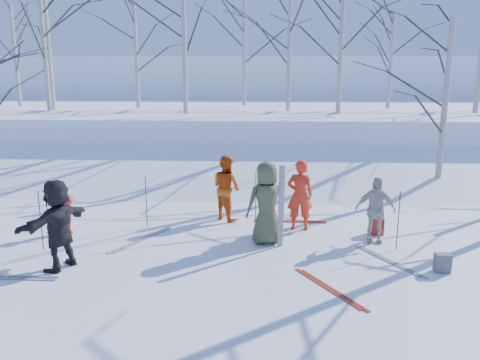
# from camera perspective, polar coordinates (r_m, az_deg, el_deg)

# --- Properties ---
(ground) EXTENTS (120.00, 120.00, 0.00)m
(ground) POSITION_cam_1_polar(r_m,az_deg,el_deg) (10.32, -0.44, -8.91)
(ground) COLOR white
(ground) RESTS_ON ground
(snow_ramp) EXTENTS (70.00, 9.49, 4.12)m
(snow_ramp) POSITION_cam_1_polar(r_m,az_deg,el_deg) (16.98, 0.97, 0.31)
(snow_ramp) COLOR white
(snow_ramp) RESTS_ON ground
(snow_plateau) EXTENTS (70.00, 18.00, 2.20)m
(snow_plateau) POSITION_cam_1_polar(r_m,az_deg,el_deg) (26.73, 1.74, 6.73)
(snow_plateau) COLOR white
(snow_plateau) RESTS_ON ground
(far_hill) EXTENTS (90.00, 30.00, 6.00)m
(far_hill) POSITION_cam_1_polar(r_m,az_deg,el_deg) (47.61, 2.33, 10.58)
(far_hill) COLOR white
(far_hill) RESTS_ON ground
(skier_olive_center) EXTENTS (1.08, 0.87, 1.91)m
(skier_olive_center) POSITION_cam_1_polar(r_m,az_deg,el_deg) (10.65, 3.26, -2.82)
(skier_olive_center) COLOR #404529
(skier_olive_center) RESTS_ON ground
(skier_red_north) EXTENTS (0.65, 0.43, 1.78)m
(skier_red_north) POSITION_cam_1_polar(r_m,az_deg,el_deg) (11.68, 7.30, -1.84)
(skier_red_north) COLOR red
(skier_red_north) RESTS_ON ground
(skier_redor_behind) EXTENTS (1.07, 1.06, 1.74)m
(skier_redor_behind) POSITION_cam_1_polar(r_m,az_deg,el_deg) (12.44, -1.68, -0.93)
(skier_redor_behind) COLOR #CA4D0F
(skier_redor_behind) RESTS_ON ground
(skier_red_seated) EXTENTS (0.58, 0.72, 0.98)m
(skier_red_seated) POSITION_cam_1_polar(r_m,az_deg,el_deg) (12.14, -20.21, -3.93)
(skier_red_seated) COLOR red
(skier_red_seated) RESTS_ON ground
(skier_cream_east) EXTENTS (0.93, 0.45, 1.54)m
(skier_cream_east) POSITION_cam_1_polar(r_m,az_deg,el_deg) (11.20, 16.16, -3.51)
(skier_cream_east) COLOR beige
(skier_cream_east) RESTS_ON ground
(skier_grey_west) EXTENTS (1.18, 1.77, 1.83)m
(skier_grey_west) POSITION_cam_1_polar(r_m,az_deg,el_deg) (9.95, -21.29, -5.08)
(skier_grey_west) COLOR black
(skier_grey_west) RESTS_ON ground
(dog) EXTENTS (0.53, 0.55, 0.44)m
(dog) POSITION_cam_1_polar(r_m,az_deg,el_deg) (11.12, 3.31, -6.09)
(dog) COLOR black
(dog) RESTS_ON ground
(upright_ski_left) EXTENTS (0.07, 0.16, 1.90)m
(upright_ski_left) POSITION_cam_1_polar(r_m,az_deg,el_deg) (10.40, 4.88, -3.25)
(upright_ski_left) COLOR silver
(upright_ski_left) RESTS_ON ground
(upright_ski_right) EXTENTS (0.09, 0.23, 1.89)m
(upright_ski_right) POSITION_cam_1_polar(r_m,az_deg,el_deg) (10.41, 5.18, -3.25)
(upright_ski_right) COLOR silver
(upright_ski_right) RESTS_ON ground
(ski_pair_a) EXTENTS (1.74, 2.06, 0.02)m
(ski_pair_a) POSITION_cam_1_polar(r_m,az_deg,el_deg) (11.29, -12.08, -7.21)
(ski_pair_a) COLOR silver
(ski_pair_a) RESTS_ON ground
(ski_pair_b) EXTENTS (0.20, 1.90, 0.02)m
(ski_pair_b) POSITION_cam_1_polar(r_m,az_deg,el_deg) (10.17, -26.32, -10.59)
(ski_pair_b) COLOR silver
(ski_pair_b) RESTS_ON ground
(ski_pair_c) EXTENTS (1.88, 2.08, 0.02)m
(ski_pair_c) POSITION_cam_1_polar(r_m,az_deg,el_deg) (8.88, 10.83, -12.85)
(ski_pair_c) COLOR #A12817
(ski_pair_c) RESTS_ON ground
(ski_pair_d) EXTENTS (1.83, 2.07, 0.02)m
(ski_pair_d) POSITION_cam_1_polar(r_m,az_deg,el_deg) (10.39, 17.62, -9.34)
(ski_pair_d) COLOR silver
(ski_pair_d) RESTS_ON ground
(ski_pair_e) EXTENTS (0.30, 1.91, 0.02)m
(ski_pair_e) POSITION_cam_1_polar(r_m,az_deg,el_deg) (12.49, 6.13, -5.03)
(ski_pair_e) COLOR #A12817
(ski_pair_e) RESTS_ON ground
(ski_pole_a) EXTENTS (0.02, 0.02, 1.34)m
(ski_pole_a) POSITION_cam_1_polar(r_m,az_deg,el_deg) (10.87, 18.73, -4.74)
(ski_pole_a) COLOR black
(ski_pole_a) RESTS_ON ground
(ski_pole_b) EXTENTS (0.02, 0.02, 1.34)m
(ski_pole_b) POSITION_cam_1_polar(r_m,az_deg,el_deg) (12.34, 1.92, -2.00)
(ski_pole_b) COLOR black
(ski_pole_b) RESTS_ON ground
(ski_pole_c) EXTENTS (0.02, 0.02, 1.34)m
(ski_pole_c) POSITION_cam_1_polar(r_m,az_deg,el_deg) (10.83, -22.30, -5.10)
(ski_pole_c) COLOR black
(ski_pole_c) RESTS_ON ground
(ski_pole_d) EXTENTS (0.02, 0.02, 1.34)m
(ski_pole_d) POSITION_cam_1_polar(r_m,az_deg,el_deg) (12.12, -11.36, -2.52)
(ski_pole_d) COLOR black
(ski_pole_d) RESTS_ON ground
(ski_pole_e) EXTENTS (0.02, 0.02, 1.34)m
(ski_pole_e) POSITION_cam_1_polar(r_m,az_deg,el_deg) (11.20, -23.13, -4.58)
(ski_pole_e) COLOR black
(ski_pole_e) RESTS_ON ground
(ski_pole_f) EXTENTS (0.02, 0.02, 1.34)m
(ski_pole_f) POSITION_cam_1_polar(r_m,az_deg,el_deg) (11.12, -20.34, -4.48)
(ski_pole_f) COLOR black
(ski_pole_f) RESTS_ON ground
(backpack_red) EXTENTS (0.32, 0.22, 0.42)m
(backpack_red) POSITION_cam_1_polar(r_m,az_deg,el_deg) (11.88, 16.30, -5.41)
(backpack_red) COLOR maroon
(backpack_red) RESTS_ON ground
(backpack_grey) EXTENTS (0.30, 0.20, 0.38)m
(backpack_grey) POSITION_cam_1_polar(r_m,az_deg,el_deg) (10.15, 23.45, -9.26)
(backpack_grey) COLOR #505257
(backpack_grey) RESTS_ON ground
(backpack_dark) EXTENTS (0.34, 0.24, 0.40)m
(backpack_dark) POSITION_cam_1_polar(r_m,az_deg,el_deg) (11.37, 2.89, -5.77)
(backpack_dark) COLOR black
(backpack_dark) RESTS_ON ground
(birch_plateau_a) EXTENTS (4.10, 4.10, 5.00)m
(birch_plateau_a) POSITION_cam_1_polar(r_m,az_deg,el_deg) (27.05, -25.70, 13.43)
(birch_plateau_a) COLOR silver
(birch_plateau_a) RESTS_ON snow_plateau
(birch_plateau_b) EXTENTS (4.06, 4.06, 4.94)m
(birch_plateau_b) POSITION_cam_1_polar(r_m,az_deg,el_deg) (23.79, -12.55, 14.55)
(birch_plateau_b) COLOR silver
(birch_plateau_b) RESTS_ON snow_plateau
(birch_plateau_c) EXTENTS (3.76, 3.76, 4.52)m
(birch_plateau_c) POSITION_cam_1_polar(r_m,az_deg,el_deg) (23.82, 17.91, 13.73)
(birch_plateau_c) COLOR silver
(birch_plateau_c) RESTS_ON snow_plateau
(birch_plateau_d) EXTENTS (4.95, 4.95, 6.22)m
(birch_plateau_d) POSITION_cam_1_polar(r_m,az_deg,el_deg) (25.01, 0.53, 16.20)
(birch_plateau_d) COLOR silver
(birch_plateau_d) RESTS_ON snow_plateau
(birch_plateau_e) EXTENTS (4.55, 4.55, 5.65)m
(birch_plateau_e) POSITION_cam_1_polar(r_m,az_deg,el_deg) (21.48, 6.02, 15.94)
(birch_plateau_e) COLOR silver
(birch_plateau_e) RESTS_ON snow_plateau
(birch_plateau_g) EXTENTS (5.12, 5.12, 6.45)m
(birch_plateau_g) POSITION_cam_1_polar(r_m,az_deg,el_deg) (20.07, -6.86, 17.30)
(birch_plateau_g) COLOR silver
(birch_plateau_g) RESTS_ON snow_plateau
(birch_plateau_h) EXTENTS (5.40, 5.40, 6.86)m
(birch_plateau_h) POSITION_cam_1_polar(r_m,az_deg,el_deg) (23.54, -22.45, 16.28)
(birch_plateau_h) COLOR silver
(birch_plateau_h) RESTS_ON snow_plateau
(birch_plateau_j) EXTENTS (5.05, 5.05, 6.36)m
(birch_plateau_j) POSITION_cam_1_polar(r_m,az_deg,el_deg) (23.22, -22.85, 15.69)
(birch_plateau_j) COLOR silver
(birch_plateau_j) RESTS_ON snow_plateau
(birch_plateau_k) EXTENTS (4.52, 4.52, 5.60)m
(birch_plateau_k) POSITION_cam_1_polar(r_m,az_deg,el_deg) (19.85, 12.22, 15.92)
(birch_plateau_k) COLOR silver
(birch_plateau_k) RESTS_ON snow_plateau
(birch_edge_e) EXTENTS (4.49, 4.49, 5.56)m
(birch_edge_e) POSITION_cam_1_polar(r_m,az_deg,el_deg) (16.41, 23.67, 8.11)
(birch_edge_e) COLOR silver
(birch_edge_e) RESTS_ON ground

